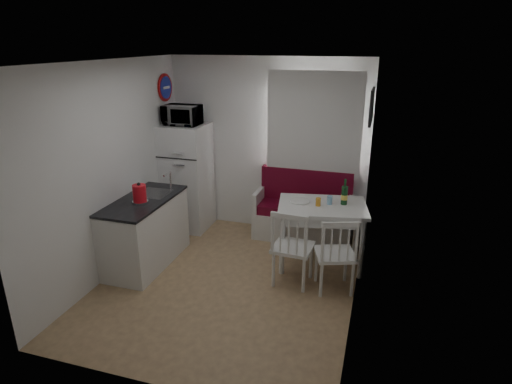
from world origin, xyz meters
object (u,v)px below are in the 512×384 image
at_px(fridge, 187,177).
at_px(kitchen_counter, 146,231).
at_px(chair_left, 291,241).
at_px(kettle, 140,193).
at_px(bench, 303,216).
at_px(chair_right, 335,248).
at_px(wine_bottle, 345,192).
at_px(dining_table, 322,212).
at_px(microwave, 182,115).

bearing_deg(fridge, kitchen_counter, -90.90).
bearing_deg(chair_left, kettle, -172.87).
xyz_separation_m(bench, fridge, (-1.81, -0.11, 0.48)).
bearing_deg(chair_right, wine_bottle, 70.84).
height_order(dining_table, wine_bottle, wine_bottle).
xyz_separation_m(bench, wine_bottle, (0.62, -0.62, 0.66)).
relative_size(kitchen_counter, wine_bottle, 3.93).
xyz_separation_m(bench, dining_table, (0.37, -0.72, 0.40)).
bearing_deg(bench, chair_left, -85.13).
distance_m(microwave, kettle, 1.53).
xyz_separation_m(dining_table, microwave, (-2.17, 0.55, 1.04)).
height_order(chair_left, kettle, kettle).
relative_size(chair_left, wine_bottle, 1.56).
height_order(chair_left, fridge, fridge).
bearing_deg(fridge, kettle, -88.76).
height_order(kitchen_counter, wine_bottle, wine_bottle).
height_order(fridge, wine_bottle, fridge).
xyz_separation_m(dining_table, kettle, (-2.14, -0.78, 0.29)).
xyz_separation_m(dining_table, wine_bottle, (0.26, 0.10, 0.26)).
bearing_deg(fridge, microwave, -90.00).
xyz_separation_m(chair_left, microwave, (-1.92, 1.22, 1.17)).
bearing_deg(chair_right, bench, 95.31).
relative_size(kitchen_counter, chair_right, 2.37).
bearing_deg(dining_table, chair_right, -79.81).
bearing_deg(bench, fridge, -176.42).
bearing_deg(dining_table, chair_left, -120.79).
bearing_deg(dining_table, microwave, 155.39).
bearing_deg(fridge, bench, 3.58).
relative_size(fridge, kettle, 6.25).
xyz_separation_m(kettle, wine_bottle, (2.40, 0.88, -0.03)).
distance_m(kitchen_counter, wine_bottle, 2.62).
height_order(chair_left, microwave, microwave).
bearing_deg(kitchen_counter, wine_bottle, 16.85).
xyz_separation_m(kitchen_counter, microwave, (0.02, 1.19, 1.32)).
relative_size(kitchen_counter, dining_table, 1.07).
xyz_separation_m(chair_right, wine_bottle, (0.01, 0.77, 0.41)).
relative_size(dining_table, kettle, 4.70).
height_order(kitchen_counter, chair_right, kitchen_counter).
bearing_deg(chair_left, microwave, 151.40).
distance_m(microwave, wine_bottle, 2.59).
relative_size(dining_table, chair_left, 2.35).
relative_size(chair_right, kettle, 2.13).
xyz_separation_m(kitchen_counter, dining_table, (2.19, 0.64, 0.28)).
bearing_deg(wine_bottle, bench, 135.35).
xyz_separation_m(dining_table, fridge, (-2.17, 0.60, 0.08)).
height_order(chair_left, chair_right, chair_left).
bearing_deg(chair_left, bench, 98.71).
bearing_deg(chair_right, microwave, 134.52).
height_order(chair_left, wine_bottle, wine_bottle).
distance_m(fridge, wine_bottle, 2.49).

